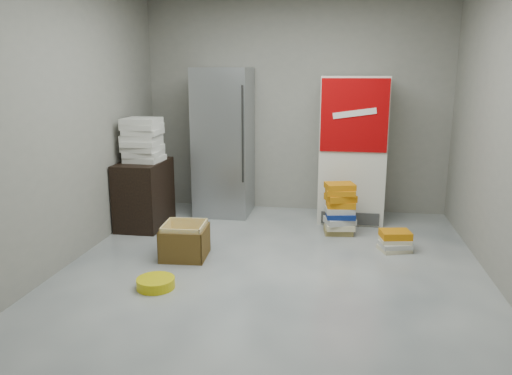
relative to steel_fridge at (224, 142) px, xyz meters
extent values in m
plane|color=beige|center=(0.90, -2.13, -0.95)|extent=(5.00, 5.00, 0.00)
cube|color=gray|center=(0.90, 0.37, 0.45)|extent=(4.00, 0.04, 2.80)
cube|color=gray|center=(0.90, -4.63, 0.45)|extent=(4.00, 0.04, 2.80)
cube|color=gray|center=(-1.10, -2.13, 0.45)|extent=(0.04, 5.00, 2.80)
cube|color=#AEB2B7|center=(0.00, 0.00, 0.00)|extent=(0.70, 0.70, 1.90)
cylinder|color=#333333|center=(0.32, -0.36, 0.15)|extent=(0.02, 0.02, 1.19)
cube|color=silver|center=(1.65, 0.00, -0.05)|extent=(0.80, 0.70, 1.80)
cube|color=#9E0406|center=(1.65, -0.36, 0.40)|extent=(0.78, 0.02, 0.85)
cube|color=white|center=(1.65, -0.37, 0.43)|extent=(0.50, 0.01, 0.14)
cube|color=#3F3F3F|center=(1.65, -0.36, -0.85)|extent=(0.70, 0.02, 0.15)
cube|color=black|center=(-0.83, -0.73, -0.55)|extent=(0.50, 0.80, 0.80)
cube|color=white|center=(-0.81, -0.72, -0.12)|extent=(0.42, 0.42, 0.06)
cube|color=white|center=(-0.81, -0.72, -0.05)|extent=(0.41, 0.41, 0.06)
cube|color=white|center=(-0.82, -0.73, 0.01)|extent=(0.43, 0.43, 0.06)
cube|color=white|center=(-0.82, -0.74, 0.08)|extent=(0.41, 0.41, 0.06)
cube|color=white|center=(-0.83, -0.73, 0.14)|extent=(0.40, 0.40, 0.06)
cube|color=white|center=(-0.81, -0.73, 0.21)|extent=(0.41, 0.41, 0.06)
cube|color=white|center=(-0.81, -0.74, 0.27)|extent=(0.41, 0.41, 0.06)
cube|color=white|center=(-0.81, -0.74, 0.34)|extent=(0.41, 0.41, 0.06)
cube|color=olive|center=(1.51, -0.66, -0.92)|extent=(0.35, 0.29, 0.07)
cube|color=beige|center=(1.53, -0.69, -0.85)|extent=(0.36, 0.30, 0.06)
cube|color=#BBB9B3|center=(1.53, -0.69, -0.78)|extent=(0.39, 0.35, 0.07)
cube|color=navy|center=(1.53, -0.69, -0.72)|extent=(0.35, 0.29, 0.06)
cube|color=#BBB9B3|center=(1.52, -0.67, -0.66)|extent=(0.36, 0.31, 0.07)
cube|color=#CB760B|center=(1.53, -0.67, -0.59)|extent=(0.35, 0.29, 0.07)
cube|color=#CB760B|center=(1.52, -0.67, -0.51)|extent=(0.39, 0.34, 0.08)
cube|color=#CB760B|center=(1.52, -0.68, -0.45)|extent=(0.35, 0.29, 0.06)
cube|color=#CB760B|center=(1.51, -0.66, -0.38)|extent=(0.37, 0.33, 0.07)
cube|color=beige|center=(2.10, -1.15, -0.93)|extent=(0.37, 0.33, 0.05)
cube|color=#BBB9B3|center=(2.10, -1.16, -0.88)|extent=(0.35, 0.31, 0.05)
cube|color=beige|center=(2.10, -1.14, -0.83)|extent=(0.33, 0.28, 0.04)
cube|color=#CB760B|center=(2.11, -1.13, -0.77)|extent=(0.34, 0.29, 0.08)
cube|color=yellow|center=(-0.03, -1.69, -0.94)|extent=(0.44, 0.44, 0.01)
cube|color=brown|center=(-0.04, -1.47, -0.79)|extent=(0.44, 0.04, 0.32)
cube|color=brown|center=(-0.02, -1.90, -0.79)|extent=(0.44, 0.04, 0.32)
cube|color=brown|center=(-0.24, -1.70, -0.79)|extent=(0.04, 0.44, 0.32)
cube|color=brown|center=(0.19, -1.67, -0.79)|extent=(0.04, 0.44, 0.32)
cube|color=yellow|center=(-0.04, -1.49, -0.77)|extent=(0.40, 0.04, 0.36)
cube|color=yellow|center=(-0.02, -1.88, -0.77)|extent=(0.40, 0.04, 0.36)
cube|color=yellow|center=(-0.23, -1.70, -0.77)|extent=(0.04, 0.40, 0.36)
cube|color=yellow|center=(0.17, -1.68, -0.77)|extent=(0.04, 0.40, 0.36)
cylinder|color=yellow|center=(-0.06, -2.45, -0.91)|extent=(0.37, 0.37, 0.09)
camera|label=1|loc=(1.47, -6.31, 0.90)|focal=35.00mm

